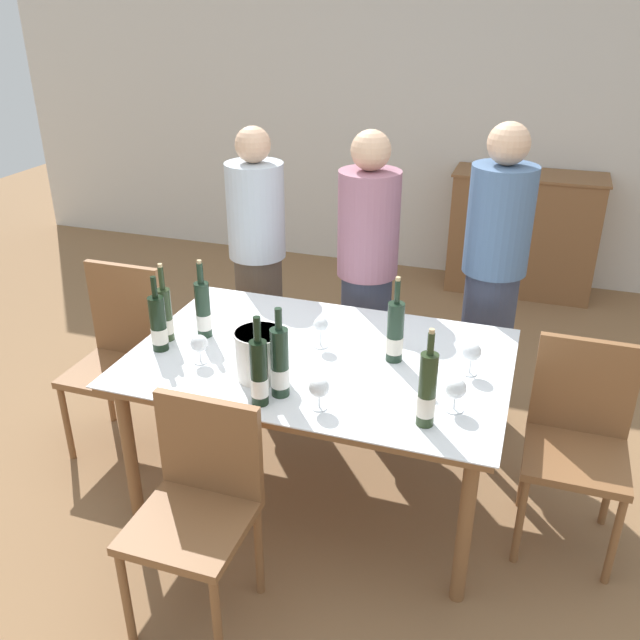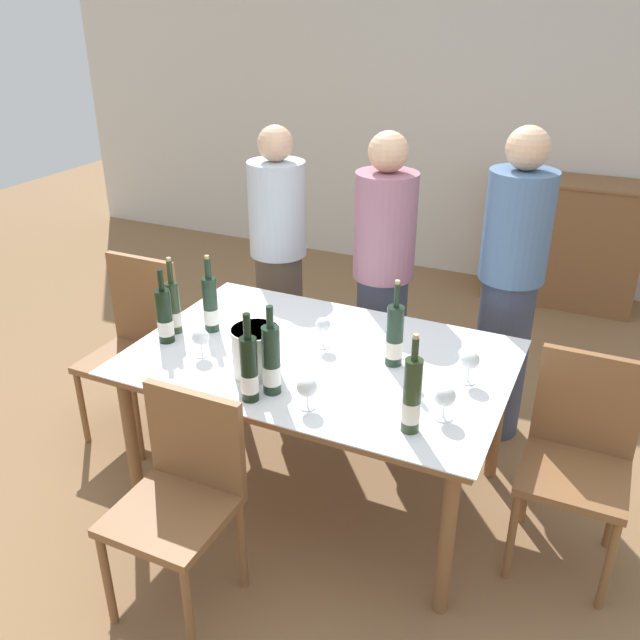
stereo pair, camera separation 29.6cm
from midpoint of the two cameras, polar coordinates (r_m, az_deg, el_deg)
The scene contains 23 objects.
ground_plane at distance 3.46m, azimuth -2.52°, elevation -14.01°, with size 12.00×12.00×0.00m, color olive.
back_wall at distance 5.79m, azimuth 8.99°, elevation 17.43°, with size 8.00×0.10×2.80m.
sideboard_cabinet at distance 5.63m, azimuth 15.29°, elevation 7.01°, with size 1.15×0.46×0.97m.
dining_table at distance 3.07m, azimuth -2.76°, elevation -4.19°, with size 1.67×1.11×0.75m.
ice_bucket at distance 2.85m, azimuth -8.06°, elevation -2.88°, with size 0.21×0.21×0.21m.
wine_bottle_0 at distance 2.95m, azimuth 3.51°, elevation -1.21°, with size 0.08×0.08×0.40m.
wine_bottle_1 at distance 2.66m, azimuth -8.34°, elevation -4.60°, with size 0.07×0.07×0.38m.
wine_bottle_2 at distance 3.24m, azimuth -15.47°, elevation 0.34°, with size 0.07×0.07×0.38m.
wine_bottle_3 at distance 2.70m, azimuth -6.55°, elevation -3.81°, with size 0.08×0.08×0.39m.
wine_bottle_4 at distance 2.52m, azimuth 5.69°, elevation -6.13°, with size 0.07×0.07×0.40m.
wine_bottle_5 at distance 3.16m, azimuth -16.09°, elevation -0.47°, with size 0.07×0.07×0.36m.
wine_bottle_6 at distance 3.23m, azimuth -12.42°, elevation 0.73°, with size 0.07×0.07×0.38m.
wine_glass_0 at distance 2.64m, azimuth 8.23°, elevation -5.90°, with size 0.08×0.08×0.14m.
wine_glass_1 at distance 2.89m, azimuth 9.83°, elevation -2.81°, with size 0.08×0.08×0.15m.
wine_glass_2 at distance 3.07m, azimuth -2.69°, elevation -0.58°, with size 0.07×0.07×0.15m.
wine_glass_3 at distance 3.02m, azimuth -12.92°, elevation -2.07°, with size 0.08×0.08×0.13m.
wine_glass_4 at distance 2.63m, azimuth -3.30°, elevation -5.82°, with size 0.08×0.08×0.14m.
chair_near_front at distance 2.67m, azimuth -13.40°, elevation -14.47°, with size 0.42×0.42×0.89m.
chair_left_end at distance 3.72m, azimuth -18.71°, elevation -2.25°, with size 0.42×0.42×0.98m.
chair_right_end at distance 3.06m, azimuth 18.36°, elevation -9.01°, with size 0.42×0.42×0.92m.
person_host at distance 4.02m, azimuth -7.36°, elevation 4.75°, with size 0.33×0.33×1.57m.
person_guest_left at distance 3.72m, azimuth 1.70°, elevation 3.51°, with size 0.33×0.33×1.61m.
person_guest_right at distance 3.64m, azimuth 12.06°, elevation 2.99°, with size 0.33×0.33×1.67m.
Camera 1 is at (0.85, -2.52, 2.22)m, focal length 38.00 mm.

